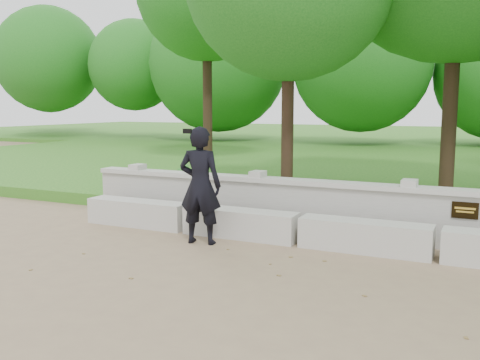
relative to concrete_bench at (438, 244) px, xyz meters
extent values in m
plane|color=#8C7556|center=(0.00, -1.90, -0.22)|extent=(80.00, 80.00, 0.00)
cube|color=#1D5D18|center=(0.00, 12.10, -0.10)|extent=(40.00, 22.00, 0.25)
cube|color=beige|center=(-5.00, 0.00, 0.00)|extent=(1.90, 0.45, 0.45)
cube|color=beige|center=(-3.00, 0.00, 0.00)|extent=(1.90, 0.45, 0.45)
cube|color=beige|center=(-1.00, 0.00, 0.00)|extent=(1.90, 0.45, 0.45)
cube|color=#B1AFA7|center=(0.00, 0.70, 0.18)|extent=(12.50, 0.25, 0.82)
cube|color=beige|center=(0.00, 0.70, 0.64)|extent=(12.50, 0.35, 0.08)
cube|color=black|center=(0.30, 0.56, 0.40)|extent=(0.36, 0.02, 0.24)
imported|color=black|center=(-3.39, -0.60, 0.68)|extent=(0.72, 0.54, 1.80)
cube|color=black|center=(-3.39, -0.96, 1.52)|extent=(0.14, 0.04, 0.07)
cylinder|color=#382619|center=(-8.23, 8.46, 2.38)|extent=(0.32, 0.32, 4.72)
cylinder|color=#382619|center=(-3.03, 2.20, 1.79)|extent=(0.24, 0.24, 3.53)
cylinder|color=#382619|center=(-0.23, 4.17, 2.24)|extent=(0.30, 0.30, 4.43)
imported|color=#337D2A|center=(-4.98, 1.59, 0.37)|extent=(0.41, 0.34, 0.68)
camera|label=1|loc=(0.60, -7.61, 1.88)|focal=40.00mm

